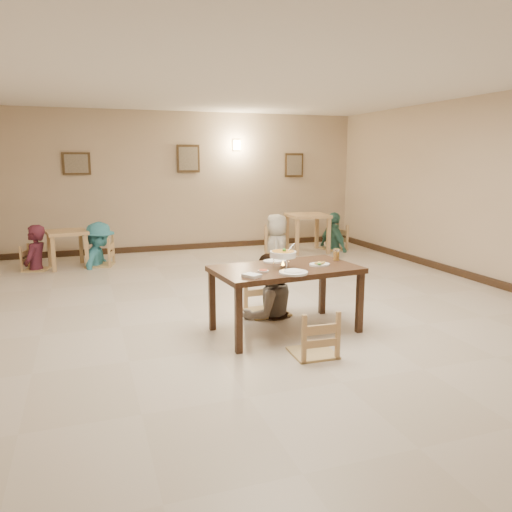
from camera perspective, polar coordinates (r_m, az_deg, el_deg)
name	(u,v)px	position (r m, az deg, el deg)	size (l,w,h in m)	color
floor	(260,312)	(6.61, 0.44, -6.47)	(10.00, 10.00, 0.00)	beige
ceiling	(260,73)	(6.39, 0.49, 20.15)	(10.00, 10.00, 0.00)	silver
wall_back	(184,182)	(11.16, -8.23, 8.38)	(10.00, 10.00, 0.00)	#C4AC90
wall_right	(508,192)	(8.53, 26.87, 6.57)	(10.00, 10.00, 0.00)	#C4AC90
baseboard_back	(186,247)	(11.28, -8.00, 1.05)	(8.00, 0.06, 0.12)	#322114
baseboard_right	(498,284)	(8.71, 25.92, -2.89)	(0.06, 10.00, 0.12)	#322114
picture_a	(76,164)	(10.90, -19.85, 9.90)	(0.55, 0.04, 0.45)	#3E2C18
picture_b	(188,159)	(11.12, -7.75, 10.97)	(0.50, 0.04, 0.60)	#3E2C18
picture_c	(294,165)	(11.87, 4.38, 10.30)	(0.45, 0.04, 0.55)	#3E2C18
wall_sconce	(237,145)	(11.40, -2.23, 12.56)	(0.16, 0.05, 0.22)	#FFD88C
main_table	(286,274)	(5.75, 3.41, -2.05)	(1.72, 1.08, 0.77)	#3E2618
chair_far	(267,273)	(6.45, 1.26, -1.93)	(0.51, 0.51, 1.09)	tan
chair_near	(314,311)	(5.14, 6.60, -6.25)	(0.44, 0.44, 0.94)	tan
main_diner	(268,253)	(6.31, 1.39, 0.32)	(0.79, 0.62, 1.63)	gray
curry_warmer	(283,254)	(5.65, 3.12, 0.18)	(0.33, 0.30, 0.27)	silver
rice_plate_far	(275,261)	(6.00, 2.15, -0.56)	(0.28, 0.28, 0.06)	white
rice_plate_near	(293,272)	(5.40, 4.30, -1.87)	(0.31, 0.31, 0.07)	white
fried_plate	(320,264)	(5.85, 7.28, -0.91)	(0.25, 0.25, 0.05)	white
chili_dish	(263,271)	(5.46, 0.83, -1.71)	(0.12, 0.12, 0.03)	white
napkin_cutlery	(252,275)	(5.23, -0.48, -2.24)	(0.24, 0.29, 0.03)	white
drink_glass	(336,255)	(6.14, 9.16, 0.08)	(0.07, 0.07, 0.15)	white
bg_table_left	(67,238)	(9.87, -20.80, 1.96)	(0.80, 0.80, 0.69)	tan
bg_table_right	(308,221)	(10.86, 5.92, 4.04)	(0.89, 0.89, 0.82)	tan
bg_chair_ll	(35,247)	(9.86, -23.98, 0.98)	(0.41, 0.41, 0.87)	tan
bg_chair_lr	(99,239)	(9.84, -17.55, 1.87)	(0.48, 0.48, 1.03)	tan
bg_chair_rl	(277,228)	(10.69, 2.40, 3.24)	(0.51, 0.51, 1.10)	tan
bg_chair_rr	(334,226)	(11.26, 8.90, 3.39)	(0.49, 0.49, 1.05)	tan
bg_diner_a	(33,225)	(9.81, -24.16, 3.27)	(0.61, 0.40, 1.66)	#501D2D
bg_diner_b	(98,222)	(9.80, -17.65, 3.71)	(1.07, 0.62, 1.66)	teal
bg_diner_c	(277,214)	(10.65, 2.41, 4.81)	(0.82, 0.53, 1.68)	silver
bg_diner_d	(334,212)	(11.22, 8.94, 4.96)	(0.98, 0.41, 1.67)	#448475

